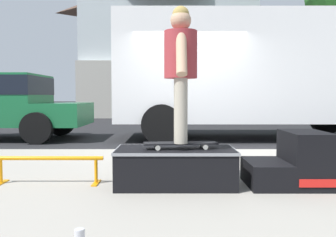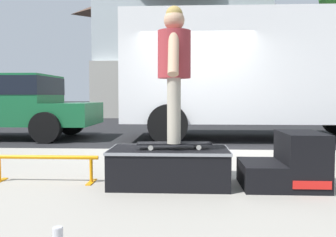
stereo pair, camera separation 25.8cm
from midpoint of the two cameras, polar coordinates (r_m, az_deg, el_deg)
name	(u,v)px [view 1 (the left image)]	position (r m, az deg, el deg)	size (l,w,h in m)	color
ground_plane	(193,152)	(7.05, 2.86, -5.24)	(140.00, 140.00, 0.00)	black
sidewalk_slab	(211,187)	(4.11, 5.03, -10.81)	(50.00, 5.00, 0.12)	gray
skate_box	(175,166)	(3.89, -0.82, -7.47)	(1.27, 0.68, 0.40)	black
kicker_ramp	(293,163)	(4.07, 17.39, -6.76)	(0.84, 0.68, 0.58)	black
grind_rail	(48,164)	(4.22, -20.16, -6.74)	(1.20, 0.28, 0.30)	orange
skateboard	(180,144)	(3.82, -0.01, -3.98)	(0.80, 0.29, 0.07)	black
skater_kid	(180,63)	(3.81, -0.01, 8.79)	(0.35, 0.73, 1.42)	#B7AD99
box_truck	(255,72)	(9.42, 12.88, 7.25)	(6.91, 2.63, 3.05)	white
house_behind	(168,43)	(21.86, -0.34, 11.87)	(9.54, 8.23, 8.40)	silver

